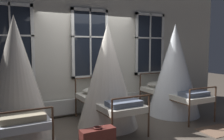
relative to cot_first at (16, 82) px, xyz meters
The scene contains 7 objects.
ground 2.17m from the cot_first, ahead, with size 20.45×20.45×0.00m, color brown.
back_wall_with_windows 2.30m from the cot_first, 32.84° to the left, with size 8.73×0.10×3.40m, color beige.
window_bank 2.16m from the cot_first, 30.18° to the left, with size 4.66×0.10×2.57m.
cot_first is the anchor object (origin of this frame).
cot_second 1.83m from the cot_first, ahead, with size 1.31×1.91×2.21m.
cot_third 3.72m from the cot_first, ahead, with size 1.31×1.92×2.27m.
rug_third 4.08m from the cot_first, 19.26° to the right, with size 0.80×0.56×0.01m, color brown.
Camera 1 is at (-2.28, -4.41, 1.73)m, focal length 37.91 mm.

